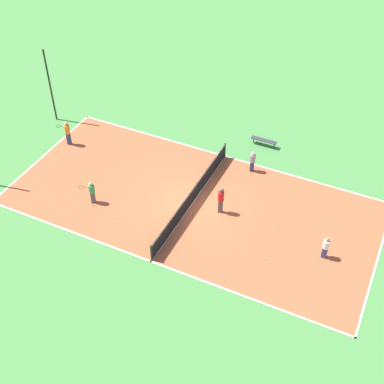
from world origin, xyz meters
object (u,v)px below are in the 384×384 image
player_baseline_gray (253,160)px  tennis_ball_left_sideline (265,259)px  player_far_green (92,191)px  fence_post_back_right (50,86)px  tennis_net (192,196)px  player_coach_red (221,198)px  tennis_ball_far_baseline (116,218)px  player_near_white (326,246)px  tennis_ball_near_net (276,228)px  bench (264,141)px  player_center_orange (67,131)px

player_baseline_gray → tennis_ball_left_sideline: bearing=91.9°
player_far_green → fence_post_back_right: size_ratio=0.28×
tennis_net → player_coach_red: (0.03, -1.81, 0.50)m
player_far_green → tennis_ball_far_baseline: (-0.61, -1.94, -0.84)m
player_near_white → player_baseline_gray: bearing=-34.9°
tennis_net → player_far_green: 5.90m
tennis_ball_near_net → fence_post_back_right: 18.48m
player_baseline_gray → player_near_white: size_ratio=1.03×
bench → fence_post_back_right: 15.15m
fence_post_back_right → tennis_ball_near_net: bearing=-101.8°
tennis_ball_left_sideline → player_far_green: bearing=90.5°
player_coach_red → tennis_ball_near_net: player_coach_red is taller
player_coach_red → bench: bearing=79.7°
bench → player_center_orange: (-5.55, 11.95, 0.67)m
tennis_net → player_far_green: player_far_green is taller
tennis_net → player_center_orange: (1.78, 10.07, 0.48)m
player_baseline_gray → player_far_green: 10.14m
player_coach_red → player_near_white: bearing=-17.3°
player_far_green → player_near_white: bearing=158.7°
player_center_orange → tennis_ball_far_baseline: 8.28m
tennis_net → player_far_green: (-2.44, 5.36, 0.32)m
player_center_orange → player_far_green: bearing=125.4°
player_coach_red → tennis_ball_near_net: (0.14, -3.39, -1.03)m
player_near_white → fence_post_back_right: (4.70, 20.89, 1.88)m
bench → tennis_ball_left_sideline: bearing=110.0°
tennis_ball_left_sideline → player_center_orange: bearing=75.1°
tennis_ball_near_net → fence_post_back_right: bearing=78.2°
bench → player_near_white: player_near_white is taller
bench → tennis_ball_near_net: size_ratio=26.02×
player_center_orange → tennis_ball_near_net: bearing=161.2°
player_baseline_gray → tennis_ball_left_sideline: 7.56m
player_baseline_gray → player_coach_red: size_ratio=0.81×
tennis_ball_left_sideline → tennis_ball_near_net: bearing=4.6°
player_near_white → player_center_orange: player_center_orange is taller
player_baseline_gray → player_far_green: (-6.85, 7.48, 0.04)m
player_coach_red → tennis_ball_left_sideline: size_ratio=26.95×
tennis_ball_near_net → fence_post_back_right: size_ratio=0.01×
player_near_white → tennis_ball_far_baseline: size_ratio=21.36×
bench → player_near_white: (-8.14, -6.32, 0.44)m
player_baseline_gray → player_near_white: (-5.21, -6.08, -0.02)m
bench → player_center_orange: player_center_orange is taller
player_far_green → bench: bearing=-154.7°
player_coach_red → player_baseline_gray: bearing=76.2°
tennis_net → tennis_ball_near_net: (0.17, -5.20, -0.52)m
player_coach_red → player_center_orange: player_coach_red is taller
tennis_ball_left_sideline → tennis_ball_far_baseline: bearing=94.6°
player_center_orange → player_near_white: bearing=159.2°
tennis_ball_left_sideline → bench: bearing=20.0°
player_center_orange → bench: bearing=-167.9°
tennis_ball_far_baseline → fence_post_back_right: bearing=53.2°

